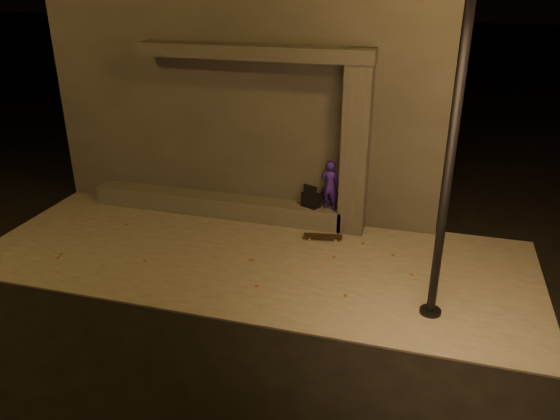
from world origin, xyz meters
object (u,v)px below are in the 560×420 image
(backpack, at_px, (311,199))
(skateboard, at_px, (323,236))
(column, at_px, (355,152))
(street_lamp_0, at_px, (462,68))
(skateboarder, at_px, (330,185))

(backpack, xyz_separation_m, skateboard, (0.42, -0.65, -0.56))
(column, height_order, street_lamp_0, street_lamp_0)
(skateboard, bearing_deg, column, 42.78)
(column, xyz_separation_m, backpack, (-0.92, 0.00, -1.17))
(column, relative_size, street_lamp_0, 0.50)
(column, xyz_separation_m, skateboarder, (-0.50, 0.00, -0.80))
(skateboarder, relative_size, street_lamp_0, 0.15)
(skateboarder, distance_m, backpack, 0.56)
(column, xyz_separation_m, skateboard, (-0.50, -0.65, -1.73))
(skateboarder, distance_m, skateboard, 1.13)
(skateboarder, bearing_deg, backpack, 10.07)
(column, relative_size, skateboard, 4.23)
(skateboard, bearing_deg, street_lamp_0, -53.05)
(skateboarder, bearing_deg, street_lamp_0, 139.14)
(backpack, height_order, skateboard, backpack)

